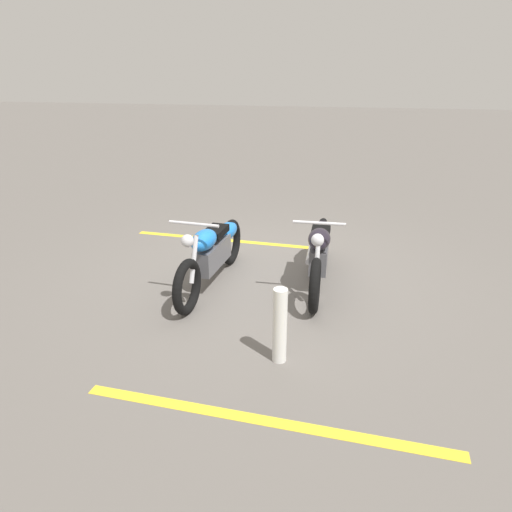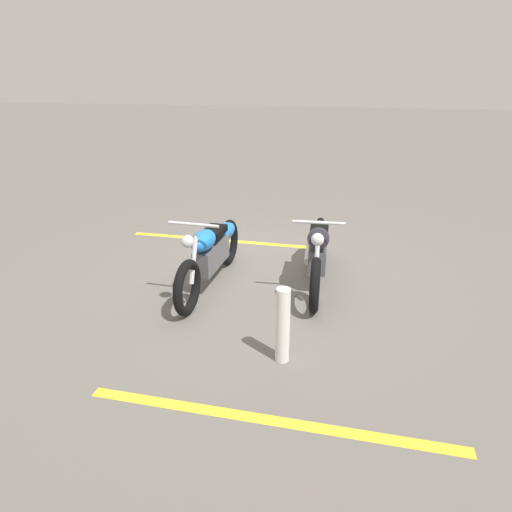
# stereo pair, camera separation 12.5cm
# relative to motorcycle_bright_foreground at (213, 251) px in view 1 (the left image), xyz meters

# --- Properties ---
(ground_plane) EXTENTS (60.00, 60.00, 0.00)m
(ground_plane) POSITION_rel_motorcycle_bright_foreground_xyz_m (-0.42, 0.69, -0.46)
(ground_plane) COLOR #66605B
(motorcycle_bright_foreground) EXTENTS (2.23, 0.62, 1.04)m
(motorcycle_bright_foreground) POSITION_rel_motorcycle_bright_foreground_xyz_m (0.00, 0.00, 0.00)
(motorcycle_bright_foreground) COLOR black
(motorcycle_bright_foreground) RESTS_ON ground
(motorcycle_dark_foreground) EXTENTS (2.23, 0.62, 1.04)m
(motorcycle_dark_foreground) POSITION_rel_motorcycle_bright_foreground_xyz_m (-0.33, 1.38, 0.00)
(motorcycle_dark_foreground) COLOR black
(motorcycle_dark_foreground) RESTS_ON ground
(bollard_post) EXTENTS (0.14, 0.14, 0.79)m
(bollard_post) POSITION_rel_motorcycle_bright_foreground_xyz_m (1.58, 1.15, -0.07)
(bollard_post) COLOR white
(bollard_post) RESTS_ON ground
(parking_stripe_near) EXTENTS (0.27, 3.20, 0.01)m
(parking_stripe_near) POSITION_rel_motorcycle_bright_foreground_xyz_m (-1.66, -0.27, -0.46)
(parking_stripe_near) COLOR yellow
(parking_stripe_near) RESTS_ON ground
(parking_stripe_mid) EXTENTS (0.27, 3.20, 0.01)m
(parking_stripe_mid) POSITION_rel_motorcycle_bright_foreground_xyz_m (2.46, 1.16, -0.46)
(parking_stripe_mid) COLOR yellow
(parking_stripe_mid) RESTS_ON ground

